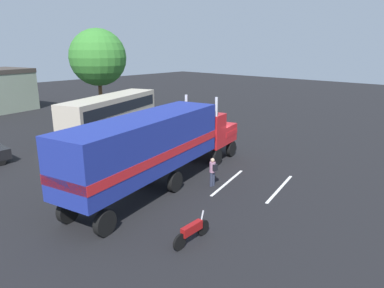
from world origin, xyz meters
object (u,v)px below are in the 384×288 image
person_bystander (213,171)px  parked_bus (111,112)px  semi_truck (158,143)px  tree_left (98,57)px  motorcycle (192,231)px

person_bystander → parked_bus: parked_bus is taller
semi_truck → person_bystander: 3.38m
person_bystander → tree_left: tree_left is taller
semi_truck → parked_bus: 12.87m
person_bystander → tree_left: size_ratio=0.17×
person_bystander → motorcycle: 5.94m
tree_left → semi_truck: bearing=-116.6°
semi_truck → person_bystander: (2.06, -2.13, -1.63)m
motorcycle → tree_left: size_ratio=0.22×
motorcycle → semi_truck: bearing=60.0°
parked_bus → motorcycle: bearing=-115.8°
person_bystander → motorcycle: size_ratio=0.77×
motorcycle → person_bystander: bearing=31.2°
parked_bus → tree_left: bearing=60.6°
person_bystander → motorcycle: (-5.06, -3.07, -0.41)m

